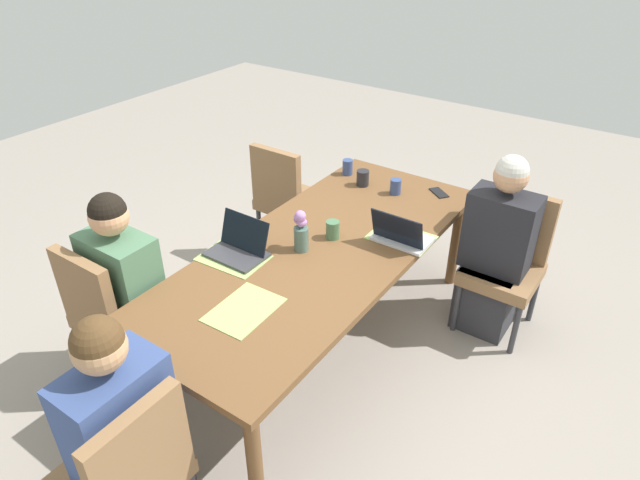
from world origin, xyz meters
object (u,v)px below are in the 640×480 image
object	(u,v)px
chair_near_right_near	(286,194)
coffee_mug_near_left	(348,167)
laptop_near_left_far	(239,248)
chair_near_left_far	(111,310)
person_near_left_far	(129,303)
chair_far_left_mid	(508,257)
person_head_right_left_near	(128,447)
flower_vase	(301,228)
coffee_mug_centre_left	(363,178)
chair_head_right_left_near	(129,472)
coffee_mug_centre_right	(332,230)
laptop_far_left_mid	(401,236)
coffee_mug_near_right	(396,187)
phone_black	(439,193)
person_far_left_mid	(495,256)
dining_table	(320,257)

from	to	relation	value
chair_near_right_near	coffee_mug_near_left	xyz separation A→B (m)	(-0.16, 0.44, 0.28)
laptop_near_left_far	chair_near_left_far	bearing A→B (deg)	-38.83
chair_near_left_far	person_near_left_far	bearing A→B (deg)	141.24
chair_far_left_mid	coffee_mug_near_left	xyz separation A→B (m)	(-0.04, -1.22, 0.28)
person_head_right_left_near	laptop_near_left_far	world-z (taller)	person_head_right_left_near
person_head_right_left_near	flower_vase	bearing A→B (deg)	-175.38
flower_vase	coffee_mug_centre_left	distance (m)	0.91
chair_head_right_left_near	coffee_mug_centre_right	world-z (taller)	chair_head_right_left_near
chair_near_right_near	laptop_far_left_mid	distance (m)	1.29
person_near_left_far	coffee_mug_centre_right	xyz separation A→B (m)	(-0.93, 0.72, 0.25)
chair_far_left_mid	coffee_mug_near_right	bearing A→B (deg)	-87.51
laptop_far_left_mid	phone_black	world-z (taller)	laptop_far_left_mid
flower_vase	phone_black	xyz separation A→B (m)	(-1.08, 0.35, -0.13)
person_far_left_mid	coffee_mug_centre_left	size ratio (longest dim) A/B	11.03
chair_far_left_mid	chair_near_right_near	world-z (taller)	same
person_near_left_far	coffee_mug_centre_left	xyz separation A→B (m)	(-1.62, 0.51, 0.25)
person_near_left_far	flower_vase	bearing A→B (deg)	138.31
chair_head_right_left_near	coffee_mug_near_left	distance (m)	2.46
chair_far_left_mid	laptop_near_left_far	distance (m)	1.68
laptop_near_left_far	coffee_mug_near_left	size ratio (longest dim) A/B	2.92
coffee_mug_near_right	phone_black	distance (m)	0.30
dining_table	coffee_mug_near_left	size ratio (longest dim) A/B	21.38
coffee_mug_centre_right	chair_head_right_left_near	bearing A→B (deg)	3.91
laptop_near_left_far	coffee_mug_near_right	xyz separation A→B (m)	(-1.15, 0.36, 0.01)
person_head_right_left_near	coffee_mug_near_right	xyz separation A→B (m)	(-2.26, 0.00, 0.25)
laptop_far_left_mid	dining_table	bearing A→B (deg)	-48.58
laptop_near_left_far	coffee_mug_centre_right	bearing A→B (deg)	143.58
person_near_left_far	laptop_near_left_far	distance (m)	0.67
flower_vase	coffee_mug_centre_right	size ratio (longest dim) A/B	2.31
chair_head_right_left_near	coffee_mug_centre_right	size ratio (longest dim) A/B	8.29
laptop_far_left_mid	coffee_mug_near_left	bearing A→B (deg)	-129.19
chair_near_left_far	person_head_right_left_near	bearing A→B (deg)	56.30
dining_table	coffee_mug_near_left	world-z (taller)	coffee_mug_near_left
chair_far_left_mid	coffee_mug_centre_left	size ratio (longest dim) A/B	8.31
coffee_mug_centre_left	phone_black	size ratio (longest dim) A/B	0.72
dining_table	laptop_far_left_mid	size ratio (longest dim) A/B	7.33
person_far_left_mid	phone_black	size ratio (longest dim) A/B	7.97
coffee_mug_near_left	coffee_mug_centre_right	size ratio (longest dim) A/B	1.01
person_far_left_mid	person_near_left_far	world-z (taller)	same
person_far_left_mid	person_near_left_far	xyz separation A→B (m)	(1.60, -1.50, 0.00)
flower_vase	laptop_far_left_mid	size ratio (longest dim) A/B	0.78
dining_table	laptop_near_left_far	world-z (taller)	laptop_near_left_far
laptop_near_left_far	laptop_far_left_mid	world-z (taller)	laptop_far_left_mid
person_head_right_left_near	coffee_mug_centre_right	xyz separation A→B (m)	(-1.55, -0.04, 0.25)
flower_vase	laptop_far_left_mid	distance (m)	0.58
chair_near_left_far	coffee_mug_near_left	bearing A→B (deg)	167.60
chair_near_right_near	coffee_mug_near_right	size ratio (longest dim) A/B	8.65
laptop_far_left_mid	coffee_mug_near_right	world-z (taller)	laptop_far_left_mid
person_far_left_mid	laptop_near_left_far	bearing A→B (deg)	-44.81
dining_table	laptop_near_left_far	bearing A→B (deg)	-46.42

